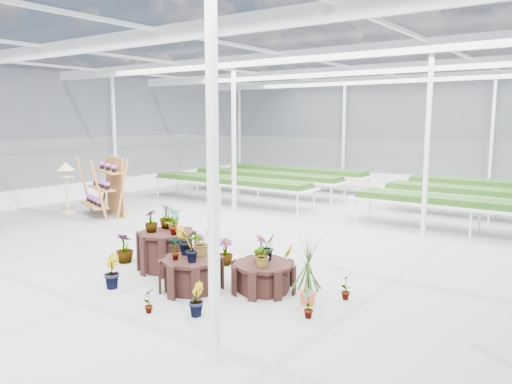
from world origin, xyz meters
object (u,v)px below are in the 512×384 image
Objects in this scene: plinth_low at (263,277)px; bird_table at (67,188)px; plinth_mid at (191,275)px; shelf_rack at (103,186)px; plinth_tall at (167,251)px.

bird_table is at bearing 166.25° from plinth_low.
plinth_mid is at bearing -20.20° from bird_table.
shelf_rack is (-6.75, 3.37, 0.60)m from plinth_mid.
plinth_low is at bearing -13.88° from bird_table.
bird_table is (-1.08, -0.51, -0.09)m from shelf_rack.
plinth_mid is 1.22m from plinth_low.
shelf_rack is at bearing 161.00° from plinth_low.
bird_table is (-6.63, 2.26, 0.42)m from plinth_tall.
plinth_tall is at bearing -5.26° from shelf_rack.
plinth_mid is at bearing -145.01° from plinth_low.
bird_table reaches higher than plinth_low.
shelf_rack reaches higher than plinth_low.
shelf_rack is (-7.75, 2.67, 0.64)m from plinth_low.
shelf_rack is at bearing 153.50° from plinth_tall.
shelf_rack reaches higher than bird_table.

